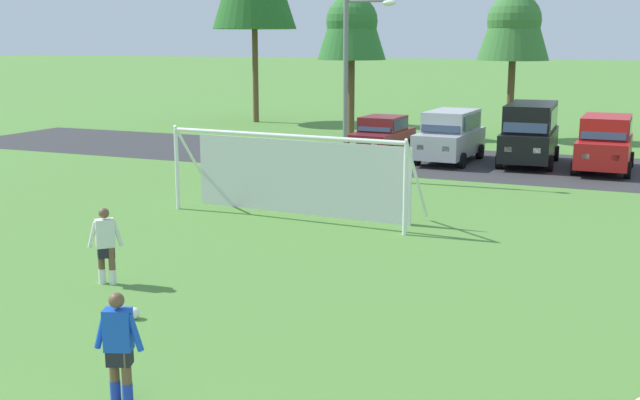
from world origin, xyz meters
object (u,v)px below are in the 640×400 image
parked_car_slot_center_left (530,132)px  street_lamp (351,87)px  player_midfield_center (119,348)px  parked_car_slot_far_left (382,135)px  soccer_ball (134,313)px  parked_car_slot_left (450,136)px  soccer_goal (296,172)px  parked_car_slot_center (605,143)px  player_defender_far (106,246)px

parked_car_slot_center_left → street_lamp: (-5.58, -6.23, 2.05)m
player_midfield_center → street_lamp: (-3.38, 18.15, 2.56)m
player_midfield_center → parked_car_slot_far_left: 25.05m
soccer_ball → parked_car_slot_center_left: size_ratio=0.05×
player_midfield_center → parked_car_slot_far_left: parked_car_slot_far_left is taller
parked_car_slot_left → parked_car_slot_center_left: (3.19, 0.59, 0.23)m
soccer_goal → parked_car_slot_left: (1.73, 11.88, -0.18)m
parked_car_slot_center → parked_car_slot_far_left: bearing=174.8°
soccer_ball → parked_car_slot_center_left: (4.08, 21.51, 1.23)m
player_midfield_center → parked_car_slot_center_left: parked_car_slot_center_left is taller
street_lamp → parked_car_slot_far_left: bearing=98.1°
player_midfield_center → parked_car_slot_far_left: bearing=99.9°
parked_car_slot_far_left → parked_car_slot_left: bearing=-15.0°
parked_car_slot_far_left → player_defender_far: bearing=-88.2°
parked_car_slot_far_left → parked_car_slot_center: (9.47, -0.87, 0.24)m
player_midfield_center → street_lamp: bearing=100.6°
parked_car_slot_far_left → parked_car_slot_center_left: parked_car_slot_center_left is taller
soccer_ball → parked_car_slot_center_left: bearing=79.2°
parked_car_slot_center_left → player_midfield_center: bearing=-95.2°
soccer_goal → parked_car_slot_left: bearing=81.7°
player_midfield_center → parked_car_slot_center_left: 24.49m
soccer_ball → player_defender_far: bearing=139.4°
soccer_goal → parked_car_slot_center: soccer_goal is taller
soccer_goal → parked_car_slot_far_left: 12.87m
player_midfield_center → player_defender_far: bearing=129.8°
parked_car_slot_left → parked_car_slot_center: size_ratio=1.02×
soccer_ball → parked_car_slot_center_left: 21.93m
player_defender_far → street_lamp: 13.98m
player_midfield_center → parked_car_slot_far_left: (-4.31, 24.68, 0.05)m
soccer_goal → parked_car_slot_left: soccer_goal is taller
player_midfield_center → player_defender_far: size_ratio=1.00×
soccer_ball → street_lamp: bearing=95.6°
player_defender_far → parked_car_slot_far_left: parked_car_slot_far_left is taller
parked_car_slot_far_left → parked_car_slot_left: parked_car_slot_left is taller
soccer_ball → player_midfield_center: bearing=-56.8°
soccer_ball → parked_car_slot_center_left: parked_car_slot_center_left is taller
parked_car_slot_left → parked_car_slot_center: (6.15, 0.02, 0.00)m
parked_car_slot_center → parked_car_slot_center_left: bearing=169.0°
player_defender_far → parked_car_slot_center_left: size_ratio=0.34×
player_midfield_center → parked_car_slot_left: (-0.99, 23.79, 0.29)m
soccer_goal → player_defender_far: size_ratio=4.58×
player_defender_far → soccer_ball: bearing=-40.6°
player_midfield_center → player_defender_far: 5.75m
player_midfield_center → parked_car_slot_far_left: size_ratio=0.38×
parked_car_slot_left → street_lamp: street_lamp is taller
parked_car_slot_far_left → street_lamp: (0.93, -6.52, 2.51)m
parked_car_slot_left → parked_car_slot_center_left: parked_car_slot_center_left is taller
parked_car_slot_center → player_defender_far: bearing=-114.5°
soccer_ball → parked_car_slot_far_left: parked_car_slot_far_left is taller
soccer_goal → player_midfield_center: soccer_goal is taller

